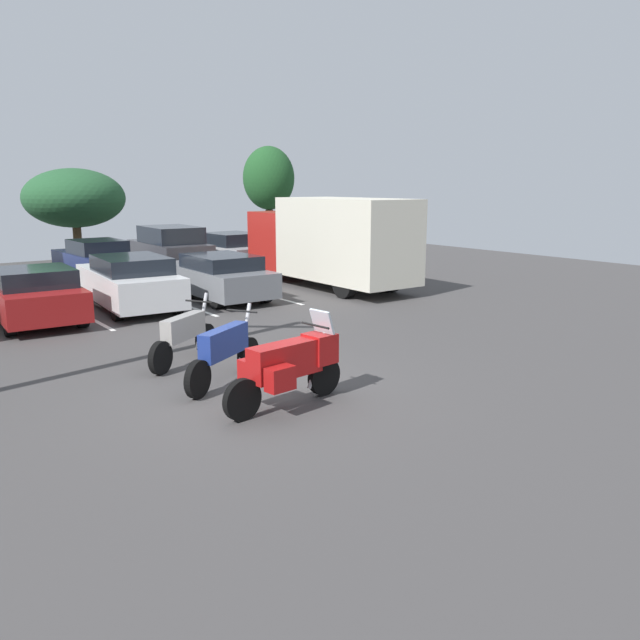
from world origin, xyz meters
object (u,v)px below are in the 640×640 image
car_white (130,282)px  car_far_charcoal (170,251)px  motorcycle_third (225,350)px  car_red (34,295)px  car_far_tan (286,247)px  motorcycle_touring (290,364)px  box_truck (331,240)px  car_far_navy (97,261)px  motorcycle_second (184,335)px  car_far_silver (230,251)px  car_grey (217,276)px

car_white → car_far_charcoal: size_ratio=1.11×
motorcycle_third → car_far_charcoal: bearing=70.1°
car_red → car_far_tan: size_ratio=0.92×
motorcycle_touring → box_truck: (7.70, 8.93, 0.91)m
motorcycle_touring → box_truck: size_ratio=0.33×
motorcycle_third → box_truck: bearing=42.4°
car_white → car_far_navy: car_white is taller
motorcycle_second → motorcycle_third: (0.02, -1.61, 0.03)m
car_far_silver → car_grey: bearing=-121.8°
motorcycle_second → car_far_charcoal: car_far_charcoal is taller
car_grey → car_far_silver: size_ratio=1.07×
motorcycle_second → car_grey: (3.89, 6.07, 0.12)m
car_far_tan → car_white: bearing=-147.1°
car_grey → car_far_navy: size_ratio=0.96×
car_red → car_far_charcoal: 8.73m
box_truck → car_red: bearing=179.0°
motorcycle_touring → car_far_charcoal: (4.62, 15.11, 0.23)m
motorcycle_touring → car_red: (-1.71, 9.09, 0.01)m
car_white → car_grey: size_ratio=1.04×
car_red → car_grey: car_red is taller
car_white → car_far_tan: size_ratio=1.02×
car_far_navy → box_truck: size_ratio=0.70×
car_grey → box_truck: 4.21m
motorcycle_second → motorcycle_third: 1.61m
motorcycle_touring → motorcycle_third: 1.67m
car_far_navy → motorcycle_touring: bearing=-96.9°
car_white → car_far_charcoal: (3.71, 5.71, 0.17)m
motorcycle_third → car_far_navy: bearing=81.2°
car_white → car_far_navy: size_ratio=0.99×
car_far_navy → motorcycle_third: bearing=-98.8°
car_red → car_white: (2.61, 0.31, 0.06)m
car_white → car_grey: bearing=-1.6°
car_red → motorcycle_touring: bearing=-79.4°
car_far_navy → box_truck: (5.86, -6.31, 0.88)m
motorcycle_second → car_grey: car_grey is taller
car_far_navy → car_far_tan: 8.34m
car_white → car_far_charcoal: bearing=57.0°
car_white → car_far_tan: 11.04m
car_grey → box_truck: (4.10, -0.39, 0.90)m
motorcycle_touring → car_far_silver: bearing=64.4°
motorcycle_touring → car_red: 9.25m
motorcycle_touring → car_white: size_ratio=0.48×
motorcycle_third → car_far_charcoal: size_ratio=0.47×
motorcycle_third → car_white: (1.17, 7.75, 0.16)m
car_far_navy → car_white: bearing=-99.1°
motorcycle_touring → motorcycle_third: size_ratio=1.13×
motorcycle_third → car_white: size_ratio=0.42×
car_red → car_grey: bearing=2.5°
motorcycle_second → box_truck: (7.99, 5.68, 1.02)m
motorcycle_third → car_far_tan: 17.26m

